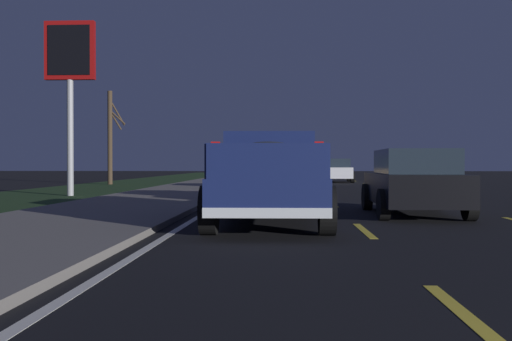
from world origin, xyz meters
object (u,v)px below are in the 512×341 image
(sedan_blue, at_px, (274,177))
(bare_tree_far, at_px, (111,136))
(sedan_tan, at_px, (283,173))
(sedan_white, at_px, (337,170))
(pickup_truck, at_px, (269,175))
(gas_price_sign, at_px, (70,65))
(sedan_black, at_px, (413,182))

(sedan_blue, relative_size, bare_tree_far, 0.81)
(sedan_tan, bearing_deg, sedan_white, -16.46)
(pickup_truck, bearing_deg, sedan_blue, 0.25)
(gas_price_sign, bearing_deg, sedan_blue, -114.23)
(pickup_truck, xyz_separation_m, sedan_white, (27.41, -3.73, -0.20))
(sedan_blue, distance_m, sedan_black, 5.56)
(sedan_white, distance_m, sedan_black, 25.13)
(sedan_tan, xyz_separation_m, gas_price_sign, (-5.33, 7.98, 4.14))
(sedan_tan, distance_m, sedan_white, 12.41)
(sedan_white, bearing_deg, sedan_blue, 169.70)
(pickup_truck, xyz_separation_m, sedan_blue, (6.70, 0.03, -0.20))
(bare_tree_far, bearing_deg, pickup_truck, -156.37)
(sedan_blue, relative_size, gas_price_sign, 0.67)
(pickup_truck, distance_m, sedan_blue, 6.70)
(sedan_black, bearing_deg, sedan_tan, 13.31)
(sedan_blue, bearing_deg, sedan_tan, -1.61)
(pickup_truck, relative_size, sedan_tan, 1.23)
(gas_price_sign, xyz_separation_m, bare_tree_far, (12.46, 2.14, -2.07))
(sedan_blue, bearing_deg, gas_price_sign, 65.77)
(pickup_truck, height_order, sedan_white, pickup_truck)
(pickup_truck, distance_m, bare_tree_far, 24.79)
(sedan_black, relative_size, bare_tree_far, 0.81)
(sedan_white, distance_m, gas_price_sign, 21.12)
(sedan_tan, height_order, sedan_black, same)
(sedan_black, bearing_deg, gas_price_sign, 54.59)
(sedan_tan, relative_size, sedan_white, 1.00)
(sedan_white, distance_m, bare_tree_far, 14.60)
(sedan_blue, height_order, gas_price_sign, gas_price_sign)
(pickup_truck, height_order, sedan_black, pickup_truck)
(sedan_tan, relative_size, bare_tree_far, 0.81)
(pickup_truck, height_order, sedan_blue, pickup_truck)
(bare_tree_far, bearing_deg, sedan_blue, -148.23)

